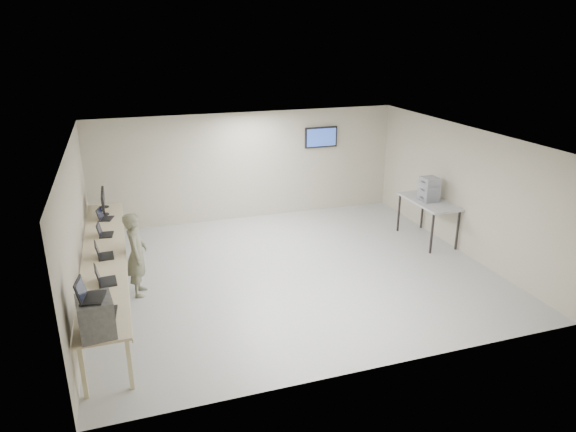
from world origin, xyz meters
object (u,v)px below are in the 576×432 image
object	(u,v)px
workbench	(105,257)
side_table	(429,203)
equipment_box	(96,316)
soldier	(137,254)

from	to	relation	value
workbench	side_table	bearing A→B (deg)	4.81
equipment_box	workbench	bearing A→B (deg)	81.61
side_table	soldier	bearing A→B (deg)	-174.65
equipment_box	soldier	xyz separation A→B (m)	(0.62, 2.73, -0.35)
equipment_box	soldier	distance (m)	2.83
equipment_box	side_table	world-z (taller)	equipment_box
equipment_box	soldier	bearing A→B (deg)	70.15
workbench	side_table	distance (m)	7.21
soldier	workbench	bearing A→B (deg)	96.20
soldier	side_table	bearing A→B (deg)	-76.80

